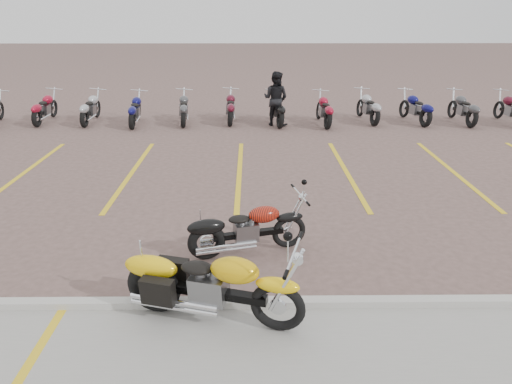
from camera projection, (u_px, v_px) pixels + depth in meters
ground at (235, 243)px, 8.81m from camera, size 100.00×100.00×0.00m
curb at (230, 303)px, 6.91m from camera, size 60.00×0.18×0.12m
parking_stripes at (239, 172)px, 12.55m from camera, size 38.00×5.50×0.01m
yellow_cruiser at (209, 286)px, 6.49m from camera, size 2.40×0.83×1.01m
flame_cruiser at (245, 231)px, 8.29m from camera, size 2.00×0.67×0.84m
person_b at (276, 99)px, 17.16m from camera, size 1.12×1.03×1.86m
bg_bike_row at (299, 107)px, 17.67m from camera, size 22.29×2.05×1.10m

